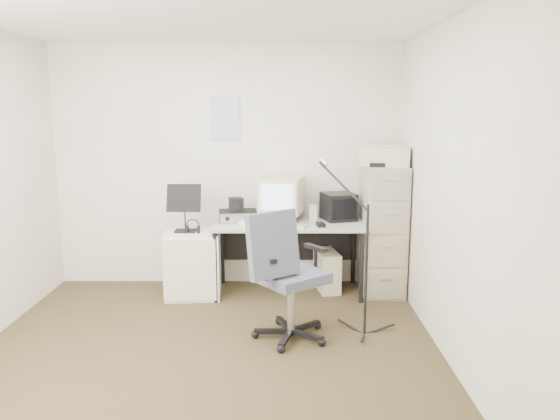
{
  "coord_description": "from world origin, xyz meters",
  "views": [
    {
      "loc": [
        0.57,
        -3.87,
        1.87
      ],
      "look_at": [
        0.55,
        0.95,
        0.95
      ],
      "focal_mm": 35.0,
      "sensor_mm": 36.0,
      "label": 1
    }
  ],
  "objects_px": {
    "desk": "(288,258)",
    "office_chair": "(291,274)",
    "filing_cabinet": "(383,230)",
    "side_cart": "(193,264)"
  },
  "relations": [
    {
      "from": "filing_cabinet",
      "to": "office_chair",
      "type": "xyz_separation_m",
      "value": [
        -0.94,
        -1.15,
        -0.11
      ]
    },
    {
      "from": "filing_cabinet",
      "to": "side_cart",
      "type": "bearing_deg",
      "value": -175.53
    },
    {
      "from": "office_chair",
      "to": "side_cart",
      "type": "height_order",
      "value": "office_chair"
    },
    {
      "from": "filing_cabinet",
      "to": "desk",
      "type": "height_order",
      "value": "filing_cabinet"
    },
    {
      "from": "desk",
      "to": "side_cart",
      "type": "distance_m",
      "value": 0.95
    },
    {
      "from": "filing_cabinet",
      "to": "office_chair",
      "type": "bearing_deg",
      "value": -129.16
    },
    {
      "from": "filing_cabinet",
      "to": "desk",
      "type": "xyz_separation_m",
      "value": [
        -0.95,
        -0.03,
        -0.29
      ]
    },
    {
      "from": "desk",
      "to": "side_cart",
      "type": "xyz_separation_m",
      "value": [
        -0.94,
        -0.12,
        -0.04
      ]
    },
    {
      "from": "desk",
      "to": "office_chair",
      "type": "relative_size",
      "value": 1.38
    },
    {
      "from": "side_cart",
      "to": "desk",
      "type": "bearing_deg",
      "value": 3.22
    }
  ]
}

